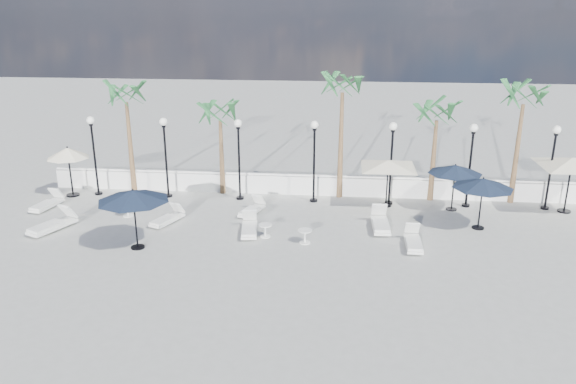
# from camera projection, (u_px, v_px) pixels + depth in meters

# --- Properties ---
(ground) EXTENTS (100.00, 100.00, 0.00)m
(ground) POSITION_uv_depth(u_px,v_px,m) (304.00, 261.00, 20.27)
(ground) COLOR gray
(ground) RESTS_ON ground
(balustrade) EXTENTS (26.00, 0.30, 1.01)m
(balustrade) POSITION_uv_depth(u_px,v_px,m) (315.00, 185.00, 27.20)
(balustrade) COLOR white
(balustrade) RESTS_ON ground
(lamppost_0) EXTENTS (0.36, 0.36, 3.84)m
(lamppost_0) POSITION_uv_depth(u_px,v_px,m) (93.00, 145.00, 26.59)
(lamppost_0) COLOR black
(lamppost_0) RESTS_ON ground
(lamppost_1) EXTENTS (0.36, 0.36, 3.84)m
(lamppost_1) POSITION_uv_depth(u_px,v_px,m) (165.00, 146.00, 26.27)
(lamppost_1) COLOR black
(lamppost_1) RESTS_ON ground
(lamppost_2) EXTENTS (0.36, 0.36, 3.84)m
(lamppost_2) POSITION_uv_depth(u_px,v_px,m) (239.00, 148.00, 25.94)
(lamppost_2) COLOR black
(lamppost_2) RESTS_ON ground
(lamppost_3) EXTENTS (0.36, 0.36, 3.84)m
(lamppost_3) POSITION_uv_depth(u_px,v_px,m) (314.00, 150.00, 25.61)
(lamppost_3) COLOR black
(lamppost_3) RESTS_ON ground
(lamppost_4) EXTENTS (0.36, 0.36, 3.84)m
(lamppost_4) POSITION_uv_depth(u_px,v_px,m) (392.00, 152.00, 25.29)
(lamppost_4) COLOR black
(lamppost_4) RESTS_ON ground
(lamppost_5) EXTENTS (0.36, 0.36, 3.84)m
(lamppost_5) POSITION_uv_depth(u_px,v_px,m) (471.00, 154.00, 24.96)
(lamppost_5) COLOR black
(lamppost_5) RESTS_ON ground
(lamppost_6) EXTENTS (0.36, 0.36, 3.84)m
(lamppost_6) POSITION_uv_depth(u_px,v_px,m) (553.00, 156.00, 24.64)
(lamppost_6) COLOR black
(lamppost_6) RESTS_ON ground
(palm_0) EXTENTS (2.60, 2.60, 5.50)m
(palm_0) POSITION_uv_depth(u_px,v_px,m) (126.00, 99.00, 26.56)
(palm_0) COLOR brown
(palm_0) RESTS_ON ground
(palm_1) EXTENTS (2.60, 2.60, 4.70)m
(palm_1) POSITION_uv_depth(u_px,v_px,m) (220.00, 117.00, 26.39)
(palm_1) COLOR brown
(palm_1) RESTS_ON ground
(palm_2) EXTENTS (2.60, 2.60, 6.10)m
(palm_2) POSITION_uv_depth(u_px,v_px,m) (342.00, 90.00, 25.42)
(palm_2) COLOR brown
(palm_2) RESTS_ON ground
(palm_3) EXTENTS (2.60, 2.60, 4.90)m
(palm_3) POSITION_uv_depth(u_px,v_px,m) (437.00, 117.00, 25.39)
(palm_3) COLOR brown
(palm_3) RESTS_ON ground
(palm_4) EXTENTS (2.60, 2.60, 5.70)m
(palm_4) POSITION_uv_depth(u_px,v_px,m) (524.00, 101.00, 24.80)
(palm_4) COLOR brown
(palm_4) RESTS_ON ground
(lounger_0) EXTENTS (0.90, 1.91, 0.69)m
(lounger_0) POSITION_uv_depth(u_px,v_px,m) (47.00, 203.00, 25.44)
(lounger_0) COLOR white
(lounger_0) RESTS_ON ground
(lounger_1) EXTENTS (1.45, 2.20, 0.79)m
(lounger_1) POSITION_uv_depth(u_px,v_px,m) (53.00, 224.00, 22.94)
(lounger_1) COLOR white
(lounger_1) RESTS_ON ground
(lounger_2) EXTENTS (1.06, 1.78, 0.63)m
(lounger_2) POSITION_uv_depth(u_px,v_px,m) (252.00, 209.00, 24.77)
(lounger_2) COLOR white
(lounger_2) RESTS_ON ground
(lounger_3) EXTENTS (1.19, 1.85, 0.66)m
(lounger_3) POSITION_uv_depth(u_px,v_px,m) (168.00, 218.00, 23.70)
(lounger_3) COLOR white
(lounger_3) RESTS_ON ground
(lounger_4) EXTENTS (0.85, 1.93, 0.70)m
(lounger_4) POSITION_uv_depth(u_px,v_px,m) (249.00, 228.00, 22.66)
(lounger_4) COLOR white
(lounger_4) RESTS_ON ground
(lounger_5) EXTENTS (0.74, 2.08, 0.77)m
(lounger_5) POSITION_uv_depth(u_px,v_px,m) (380.00, 223.00, 23.10)
(lounger_5) COLOR white
(lounger_5) RESTS_ON ground
(lounger_6) EXTENTS (0.63, 1.83, 0.68)m
(lounger_6) POSITION_uv_depth(u_px,v_px,m) (413.00, 241.00, 21.37)
(lounger_6) COLOR white
(lounger_6) RESTS_ON ground
(side_table_0) EXTENTS (0.58, 0.58, 0.56)m
(side_table_0) POSITION_uv_depth(u_px,v_px,m) (128.00, 209.00, 24.46)
(side_table_0) COLOR white
(side_table_0) RESTS_ON ground
(side_table_1) EXTENTS (0.54, 0.54, 0.52)m
(side_table_1) POSITION_uv_depth(u_px,v_px,m) (265.00, 229.00, 22.29)
(side_table_1) COLOR white
(side_table_1) RESTS_ON ground
(side_table_2) EXTENTS (0.56, 0.56, 0.54)m
(side_table_2) POSITION_uv_depth(u_px,v_px,m) (305.00, 235.00, 21.71)
(side_table_2) COLOR white
(side_table_2) RESTS_ON ground
(parasol_navy_left) EXTENTS (2.69, 2.69, 2.38)m
(parasol_navy_left) POSITION_uv_depth(u_px,v_px,m) (133.00, 196.00, 20.70)
(parasol_navy_left) COLOR black
(parasol_navy_left) RESTS_ON ground
(parasol_navy_mid) EXTENTS (2.40, 2.40, 2.15)m
(parasol_navy_mid) POSITION_uv_depth(u_px,v_px,m) (455.00, 170.00, 24.72)
(parasol_navy_mid) COLOR black
(parasol_navy_mid) RESTS_ON ground
(parasol_navy_right) EXTENTS (2.47, 2.47, 2.21)m
(parasol_navy_right) POSITION_uv_depth(u_px,v_px,m) (483.00, 184.00, 22.61)
(parasol_navy_right) COLOR black
(parasol_navy_right) RESTS_ON ground
(parasol_cream_sq_a) EXTENTS (4.76, 4.76, 2.34)m
(parasol_cream_sq_a) POSITION_uv_depth(u_px,v_px,m) (388.00, 160.00, 25.12)
(parasol_cream_sq_a) COLOR black
(parasol_cream_sq_a) RESTS_ON ground
(parasol_cream_sq_b) EXTENTS (5.37, 5.37, 2.69)m
(parasol_cream_sq_b) POSITION_uv_depth(u_px,v_px,m) (573.00, 158.00, 24.29)
(parasol_cream_sq_b) COLOR black
(parasol_cream_sq_b) RESTS_ON ground
(parasol_cream_small) EXTENTS (2.00, 2.00, 2.45)m
(parasol_cream_small) POSITION_uv_depth(u_px,v_px,m) (68.00, 154.00, 26.54)
(parasol_cream_small) COLOR black
(parasol_cream_small) RESTS_ON ground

